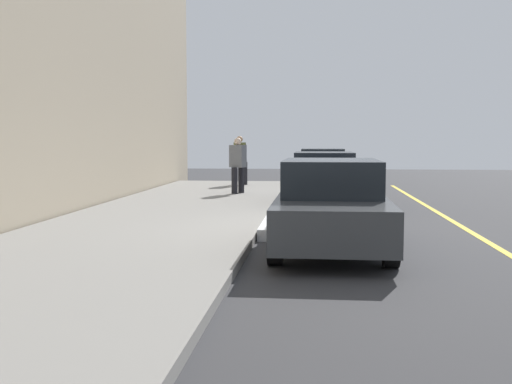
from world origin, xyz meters
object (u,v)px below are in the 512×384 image
object	(u,v)px
pedestrian_olive_coat	(240,159)
pedestrian_grey_coat	(238,164)
parked_car_white	(323,168)
parked_car_charcoal	(331,204)
parked_car_navy	(324,180)

from	to	relation	value
pedestrian_olive_coat	pedestrian_grey_coat	size ratio (longest dim) A/B	1.04
parked_car_white	parked_car_charcoal	xyz separation A→B (m)	(13.33, -0.03, 0.00)
pedestrian_olive_coat	parked_car_white	bearing A→B (deg)	101.60
parked_car_white	pedestrian_olive_coat	world-z (taller)	pedestrian_olive_coat
parked_car_charcoal	pedestrian_olive_coat	size ratio (longest dim) A/B	2.51
pedestrian_olive_coat	pedestrian_grey_coat	world-z (taller)	pedestrian_olive_coat
parked_car_navy	parked_car_charcoal	xyz separation A→B (m)	(6.58, 0.03, 0.00)
parked_car_white	parked_car_navy	xyz separation A→B (m)	(6.75, -0.05, -0.00)
parked_car_white	pedestrian_olive_coat	bearing A→B (deg)	-78.40
parked_car_white	pedestrian_grey_coat	world-z (taller)	pedestrian_grey_coat
parked_car_navy	pedestrian_olive_coat	xyz separation A→B (m)	(-6.11, -3.08, 0.38)
parked_car_navy	parked_car_charcoal	world-z (taller)	same
parked_car_white	parked_car_navy	bearing A→B (deg)	-0.46
parked_car_white	parked_car_charcoal	world-z (taller)	same
pedestrian_grey_coat	parked_car_white	bearing A→B (deg)	147.69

